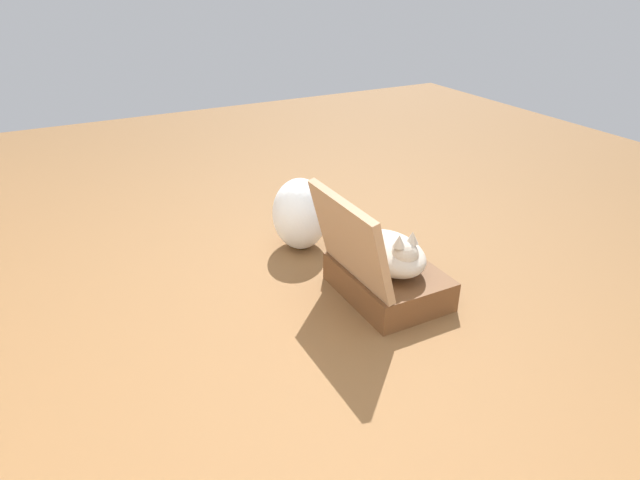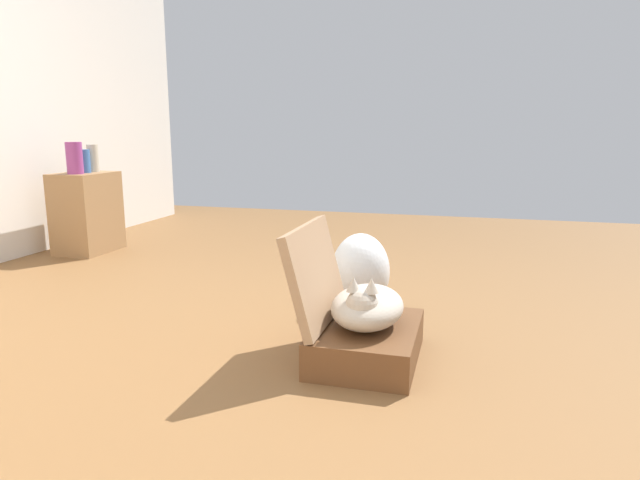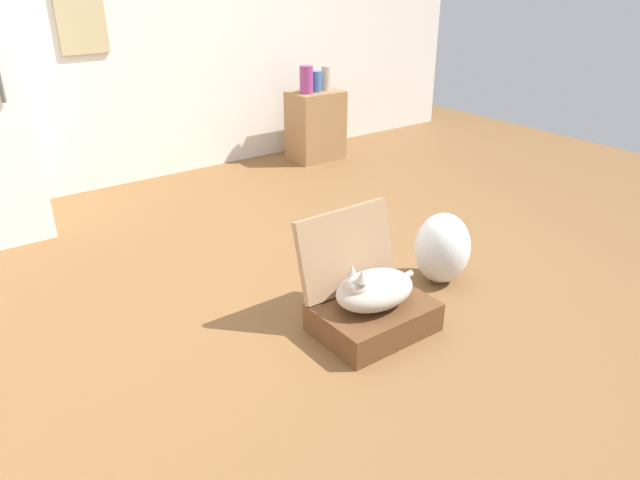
{
  "view_description": "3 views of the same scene",
  "coord_description": "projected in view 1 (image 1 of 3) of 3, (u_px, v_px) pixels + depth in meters",
  "views": [
    {
      "loc": [
        -1.82,
        0.74,
        1.4
      ],
      "look_at": [
        0.11,
        -0.27,
        0.28
      ],
      "focal_mm": 30.47,
      "sensor_mm": 36.0,
      "label": 1
    },
    {
      "loc": [
        -2.1,
        -0.91,
        0.9
      ],
      "look_at": [
        -0.2,
        -0.39,
        0.51
      ],
      "focal_mm": 30.93,
      "sensor_mm": 36.0,
      "label": 2
    },
    {
      "loc": [
        -1.67,
        -2.3,
        1.58
      ],
      "look_at": [
        -0.15,
        -0.25,
        0.39
      ],
      "focal_mm": 33.22,
      "sensor_mm": 36.0,
      "label": 3
    }
  ],
  "objects": [
    {
      "name": "ground_plane",
      "position": [
        277.0,
        319.0,
        2.38
      ],
      "size": [
        7.68,
        7.68,
        0.0
      ],
      "primitive_type": "plane",
      "color": "brown",
      "rests_on": "ground"
    },
    {
      "name": "suitcase_base",
      "position": [
        388.0,
        281.0,
        2.53
      ],
      "size": [
        0.54,
        0.4,
        0.14
      ],
      "primitive_type": "cube",
      "color": "brown",
      "rests_on": "ground"
    },
    {
      "name": "suitcase_lid",
      "position": [
        350.0,
        239.0,
        2.32
      ],
      "size": [
        0.54,
        0.14,
        0.39
      ],
      "primitive_type": "cube",
      "rotation": [
        1.31,
        0.0,
        0.0
      ],
      "color": "#9B7756",
      "rests_on": "suitcase_base"
    },
    {
      "name": "cat",
      "position": [
        391.0,
        253.0,
        2.45
      ],
      "size": [
        0.48,
        0.28,
        0.23
      ],
      "color": "#B2A899",
      "rests_on": "suitcase_base"
    },
    {
      "name": "plastic_bag_white",
      "position": [
        300.0,
        214.0,
        2.89
      ],
      "size": [
        0.3,
        0.3,
        0.39
      ],
      "primitive_type": "ellipsoid",
      "color": "silver",
      "rests_on": "ground"
    }
  ]
}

